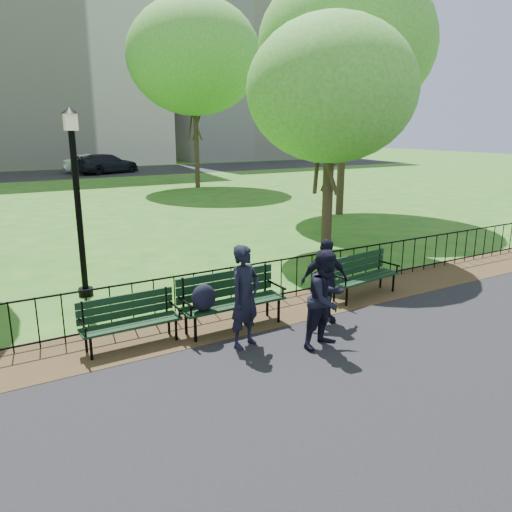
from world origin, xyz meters
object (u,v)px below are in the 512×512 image
park_bench_right_a (362,271)px  person_right (324,281)px  tree_near_e (331,90)px  sedan_silver (92,163)px  tree_mid_e (346,45)px  sedan_dark (107,164)px  lamppost (77,197)px  person_mid (326,299)px  person_left (245,297)px  tree_far_e (194,57)px  park_bench_main (220,295)px  park_bench_left_a (129,315)px

park_bench_right_a → person_right: size_ratio=1.13×
tree_near_e → sedan_silver: (0.15, 30.10, -3.82)m
tree_near_e → park_bench_right_a: bearing=-117.8°
tree_mid_e → sedan_dark: 24.96m
lamppost → person_mid: size_ratio=2.39×
park_bench_right_a → sedan_silver: (2.08, 33.75, 0.18)m
sedan_silver → sedan_dark: size_ratio=0.86×
tree_mid_e → person_left: (-9.83, -9.36, -5.78)m
park_bench_right_a → tree_far_e: bearing=68.6°
park_bench_right_a → person_mid: size_ratio=1.08×
park_bench_main → person_mid: size_ratio=1.19×
park_bench_right_a → person_right: (-1.63, -0.77, 0.24)m
lamppost → tree_near_e: bearing=4.7°
tree_mid_e → person_left: tree_mid_e is taller
park_bench_left_a → lamppost: size_ratio=0.42×
park_bench_left_a → tree_near_e: size_ratio=0.25×
park_bench_main → park_bench_right_a: 3.52m
tree_near_e → person_mid: 7.72m
person_right → sedan_dark: bearing=93.7°
person_mid → sedan_silver: bearing=70.9°
park_bench_right_a → lamppost: size_ratio=0.45×
park_bench_right_a → lamppost: 6.22m
person_left → sedan_dark: (6.33, 33.35, -0.11)m
park_bench_left_a → person_left: size_ratio=0.96×
tree_near_e → person_left: 7.98m
sedan_dark → park_bench_left_a: bearing=144.7°
tree_far_e → person_left: 23.90m
person_mid → sedan_silver: size_ratio=0.37×
lamppost → sedan_silver: 31.56m
person_mid → sedan_silver: person_mid is taller
person_left → sedan_dark: 33.95m
sedan_silver → person_left: bearing=175.5°
park_bench_right_a → lamppost: bearing=142.3°
tree_mid_e → sedan_dark: bearing=98.3°
sedan_dark → person_left: bearing=147.8°
park_bench_main → lamppost: 3.94m
park_bench_main → park_bench_left_a: park_bench_main is taller
lamppost → tree_mid_e: bearing=24.7°
person_right → person_left: bearing=-162.5°
tree_near_e → person_mid: tree_near_e is taller
park_bench_main → park_bench_left_a: (-1.57, 0.25, -0.15)m
park_bench_main → tree_far_e: bearing=66.1°
park_bench_left_a → tree_far_e: tree_far_e is taller
tree_mid_e → sedan_dark: (-3.50, 24.00, -5.90)m
park_bench_main → park_bench_right_a: (3.52, 0.19, -0.12)m
person_left → park_bench_right_a: bearing=-4.5°
tree_mid_e → tree_far_e: (-1.17, 11.92, 0.79)m
park_bench_main → park_bench_right_a: park_bench_main is taller
park_bench_right_a → sedan_silver: size_ratio=0.40×
park_bench_main → sedan_silver: sedan_silver is taller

